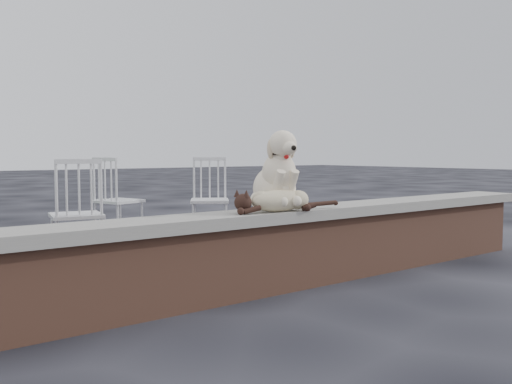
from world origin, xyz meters
TOP-DOWN VIEW (x-y plane):
  - ground at (0.00, 0.00)m, footprint 60.00×60.00m
  - brick_wall at (0.00, 0.00)m, footprint 6.00×0.30m
  - capstone at (0.00, 0.00)m, footprint 6.20×0.40m
  - dog at (0.14, 0.05)m, footprint 0.47×0.56m
  - cat at (0.06, -0.10)m, footprint 1.06×0.44m
  - chair_c at (-0.74, 1.67)m, footprint 0.66×0.66m
  - chair_e at (0.16, 2.81)m, footprint 0.71×0.71m
  - chair_d at (1.00, 2.23)m, footprint 0.78×0.78m

SIDE VIEW (x-z plane):
  - ground at x=0.00m, z-range 0.00..0.00m
  - brick_wall at x=0.00m, z-range 0.00..0.50m
  - chair_c at x=-0.74m, z-range 0.00..0.94m
  - chair_e at x=0.16m, z-range 0.00..0.94m
  - chair_d at x=1.00m, z-range 0.00..0.94m
  - capstone at x=0.00m, z-range 0.50..0.58m
  - cat at x=0.06m, z-range 0.58..0.76m
  - dog at x=0.14m, z-range 0.58..1.16m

